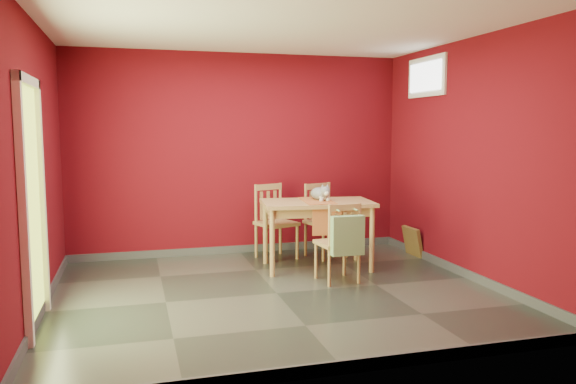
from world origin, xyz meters
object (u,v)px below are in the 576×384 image
object	(u,v)px
dining_table	(317,210)
picture_frame	(413,241)
cat	(320,191)
chair_far_right	(324,219)
chair_near	(339,241)
tote_bag	(347,235)
chair_far_left	(275,221)

from	to	relation	value
dining_table	picture_frame	xyz separation A→B (m)	(1.45, 0.28, -0.53)
dining_table	cat	world-z (taller)	cat
chair_far_right	picture_frame	xyz separation A→B (m)	(1.15, -0.31, -0.30)
chair_near	cat	size ratio (longest dim) A/B	2.06
dining_table	chair_near	world-z (taller)	chair_near
chair_far_right	picture_frame	world-z (taller)	chair_far_right
cat	picture_frame	size ratio (longest dim) A/B	1.11
chair_far_right	chair_near	world-z (taller)	chair_far_right
tote_bag	chair_near	bearing A→B (deg)	93.29
chair_far_left	picture_frame	size ratio (longest dim) A/B	2.48
chair_far_left	chair_near	world-z (taller)	chair_far_left
dining_table	chair_far_right	world-z (taller)	chair_far_right
chair_far_right	picture_frame	distance (m)	1.23
chair_far_left	tote_bag	size ratio (longest dim) A/B	1.97
dining_table	tote_bag	distance (m)	0.89
picture_frame	cat	bearing A→B (deg)	-172.40
dining_table	picture_frame	world-z (taller)	dining_table
dining_table	cat	distance (m)	0.24
chair_far_right	picture_frame	size ratio (longest dim) A/B	2.48
chair_far_right	chair_near	distance (m)	1.27
picture_frame	dining_table	bearing A→B (deg)	-169.06
chair_far_left	cat	world-z (taller)	cat
chair_near	cat	world-z (taller)	cat
chair_far_left	chair_far_right	size ratio (longest dim) A/B	1.00
cat	picture_frame	xyz separation A→B (m)	(1.38, 0.18, -0.74)
dining_table	chair_near	xyz separation A→B (m)	(0.03, -0.66, -0.26)
chair_far_left	picture_frame	world-z (taller)	chair_far_left
dining_table	tote_bag	xyz separation A→B (m)	(0.05, -0.88, -0.16)
chair_far_left	cat	distance (m)	0.84
chair_near	tote_bag	xyz separation A→B (m)	(0.01, -0.22, 0.11)
chair_near	dining_table	bearing A→B (deg)	92.86
chair_far_left	chair_far_right	distance (m)	0.66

